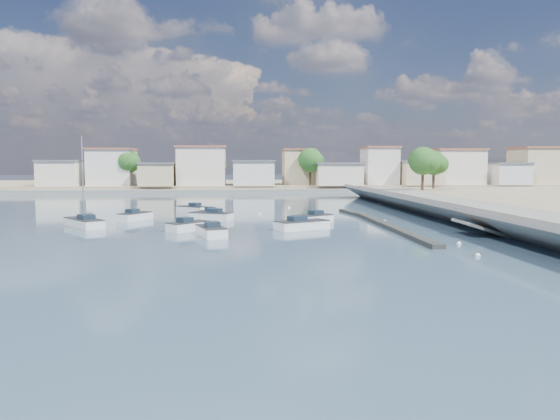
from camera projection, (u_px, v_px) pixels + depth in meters
name	position (u px, v px, depth m)	size (l,w,h in m)	color
ground	(287.00, 204.00, 81.43)	(400.00, 400.00, 0.00)	#27394F
seawall_walkway	(491.00, 215.00, 56.00)	(5.00, 90.00, 1.80)	slate
breakwater	(381.00, 223.00, 54.84)	(2.00, 31.02, 0.35)	black
far_shore_land	(268.00, 185.00, 133.01)	(160.00, 40.00, 1.40)	gray
far_shore_quay	(274.00, 191.00, 112.18)	(160.00, 2.50, 0.80)	slate
far_town	(321.00, 168.00, 118.51)	(113.01, 12.80, 8.35)	beige
shore_trees	(316.00, 163.00, 109.47)	(74.56, 38.32, 7.92)	#38281E
motorboat_a	(210.00, 231.00, 46.61)	(3.02, 5.10, 1.48)	white
motorboat_b	(190.00, 226.00, 50.16)	(4.02, 4.11, 1.48)	white
motorboat_c	(209.00, 216.00, 59.52)	(5.12, 3.68, 1.48)	white
motorboat_d	(311.00, 219.00, 56.49)	(4.63, 3.92, 1.48)	white
motorboat_e	(136.00, 217.00, 59.26)	(3.52, 4.38, 1.48)	white
motorboat_f	(191.00, 210.00, 67.90)	(4.29, 3.98, 1.48)	white
motorboat_g	(212.00, 215.00, 60.66)	(3.00, 4.22, 1.48)	white
motorboat_h	(304.00, 225.00, 51.20)	(5.56, 4.12, 1.48)	white
sailboat	(83.00, 223.00, 53.04)	(4.97, 5.80, 9.00)	white
mooring_buoys	(357.00, 223.00, 56.09)	(14.50, 39.27, 0.36)	white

